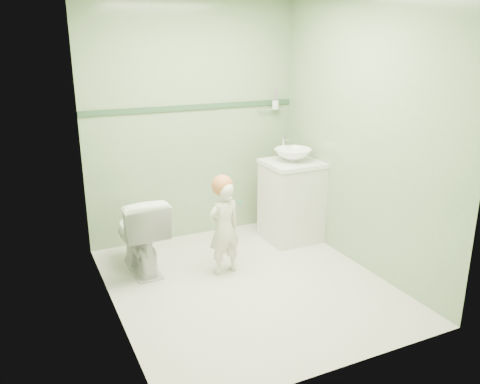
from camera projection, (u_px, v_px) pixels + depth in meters
ground at (248, 284)px, 4.16m from camera, size 2.50×2.50×0.00m
room_shell at (248, 146)px, 3.80m from camera, size 2.50×2.54×2.40m
trim_stripe at (193, 107)px, 4.82m from camera, size 2.20×0.02×0.05m
vanity at (291, 202)px, 4.99m from camera, size 0.52×0.50×0.80m
counter at (293, 163)px, 4.87m from camera, size 0.54×0.52×0.04m
basin at (293, 155)px, 4.84m from camera, size 0.37×0.37×0.13m
faucet at (284, 144)px, 4.98m from camera, size 0.03×0.13×0.18m
cup_holder at (275, 105)px, 5.15m from camera, size 0.26×0.07×0.21m
toilet at (140, 233)px, 4.33m from camera, size 0.41×0.70×0.71m
toddler at (224, 228)px, 4.25m from camera, size 0.33×0.24×0.84m
hair_cap at (222, 186)px, 4.16m from camera, size 0.19×0.19×0.19m
teal_toothbrush at (239, 202)px, 4.11m from camera, size 0.11×0.14×0.08m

